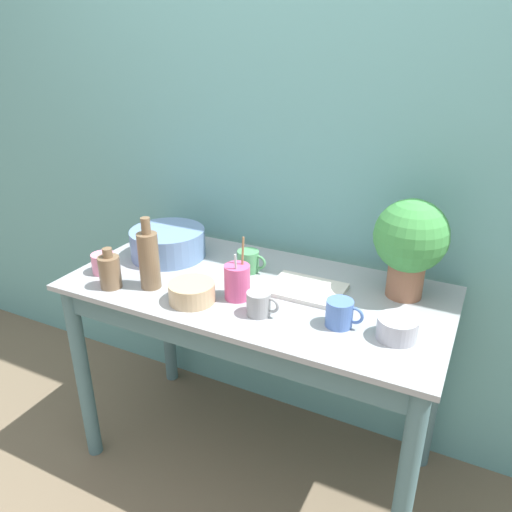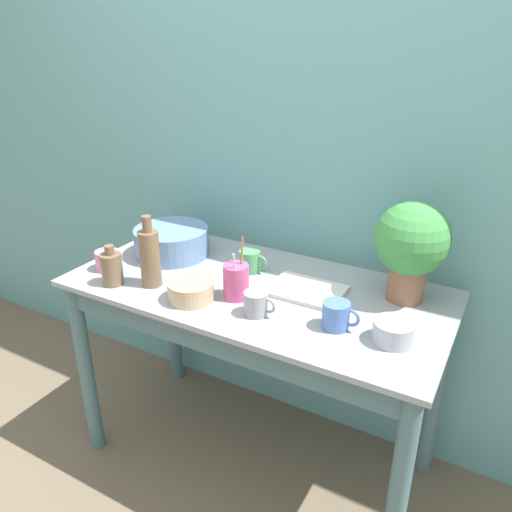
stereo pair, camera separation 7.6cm
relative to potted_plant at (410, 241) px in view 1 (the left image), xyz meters
name	(u,v)px [view 1 (the left image)]	position (x,y,z in m)	size (l,w,h in m)	color
wall_back	(300,161)	(-0.49, 0.22, 0.17)	(6.00, 0.05, 2.40)	#609E9E
counter_table	(253,327)	(-0.49, -0.20, -0.37)	(1.37, 0.67, 0.82)	slate
potted_plant	(410,241)	(0.00, 0.00, 0.00)	(0.25, 0.25, 0.35)	#8C5B42
bowl_wash_large	(168,243)	(-0.93, -0.09, -0.15)	(0.30, 0.30, 0.12)	#6684B2
bottle_tall	(149,259)	(-0.83, -0.34, -0.10)	(0.07, 0.07, 0.26)	brown
bottle_short	(110,271)	(-0.96, -0.41, -0.14)	(0.08, 0.08, 0.15)	brown
mug_grey	(259,303)	(-0.39, -0.34, -0.17)	(0.11, 0.08, 0.08)	gray
mug_green	(249,261)	(-0.57, -0.07, -0.16)	(0.12, 0.08, 0.08)	#4C935B
mug_blue	(340,313)	(-0.14, -0.29, -0.16)	(0.12, 0.09, 0.09)	#4C70B7
mug_pink	(104,263)	(-1.06, -0.32, -0.17)	(0.12, 0.09, 0.08)	pink
bowl_small_tan	(192,292)	(-0.64, -0.36, -0.17)	(0.16, 0.16, 0.07)	tan
bowl_small_steel	(397,328)	(0.04, -0.28, -0.17)	(0.12, 0.12, 0.07)	#A8A8B2
utensil_cup	(237,282)	(-0.51, -0.27, -0.14)	(0.09, 0.09, 0.22)	#CC4C7F
tray_board	(306,289)	(-0.31, -0.12, -0.20)	(0.26, 0.19, 0.02)	beige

